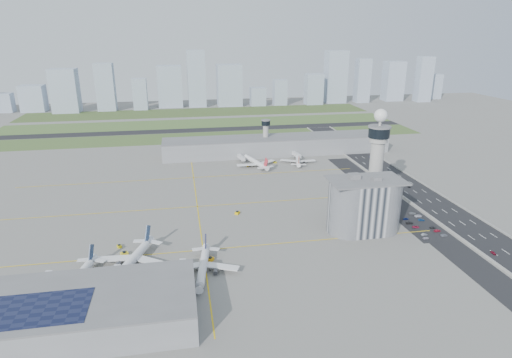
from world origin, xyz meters
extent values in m
plane|color=gray|center=(0.00, 0.00, 0.00)|extent=(1000.00, 1000.00, 0.00)
cube|color=#425D2C|center=(-20.00, 225.00, 0.04)|extent=(480.00, 50.00, 0.08)
cube|color=#45652F|center=(-20.00, 300.00, 0.04)|extent=(480.00, 60.00, 0.08)
cube|color=#425629|center=(-20.00, 380.00, 0.04)|extent=(480.00, 70.00, 0.08)
cube|color=black|center=(-20.00, 262.00, 0.06)|extent=(480.00, 22.00, 0.10)
cube|color=black|center=(115.00, 0.00, 0.05)|extent=(28.00, 500.00, 0.10)
cube|color=#9E9E99|center=(101.00, 0.00, 0.60)|extent=(0.60, 500.00, 1.20)
cube|color=#9E9E99|center=(129.00, 0.00, 0.60)|extent=(0.60, 500.00, 1.20)
cube|color=black|center=(90.00, -10.00, 0.04)|extent=(18.00, 260.00, 0.08)
cube|color=black|center=(88.00, -22.00, 0.05)|extent=(20.00, 44.00, 0.10)
cube|color=yellow|center=(-40.00, -30.00, 0.01)|extent=(260.00, 0.60, 0.01)
cube|color=yellow|center=(-40.00, 30.00, 0.01)|extent=(260.00, 0.60, 0.01)
cube|color=yellow|center=(-40.00, 90.00, 0.01)|extent=(260.00, 0.60, 0.01)
cube|color=yellow|center=(-40.00, 30.00, 0.01)|extent=(0.60, 260.00, 0.01)
cylinder|color=#ADAAA5|center=(72.00, 8.00, 24.00)|extent=(8.40, 8.40, 48.00)
cylinder|color=#ADAAA5|center=(72.00, 8.00, 46.00)|extent=(11.00, 11.00, 4.00)
cylinder|color=black|center=(72.00, 8.00, 50.00)|extent=(13.00, 13.00, 6.00)
cylinder|color=slate|center=(72.00, 8.00, 53.50)|extent=(14.00, 14.00, 1.00)
cylinder|color=#ADAAA5|center=(72.00, 8.00, 56.00)|extent=(1.60, 1.60, 5.00)
sphere|color=white|center=(72.00, 8.00, 60.50)|extent=(8.00, 8.00, 8.00)
cylinder|color=#ADAAA5|center=(30.00, 150.00, 14.00)|extent=(5.00, 5.00, 28.00)
cylinder|color=black|center=(30.00, 150.00, 29.00)|extent=(8.00, 8.00, 4.00)
cylinder|color=slate|center=(30.00, 150.00, 31.50)|extent=(8.60, 8.60, 0.80)
cube|color=#B2B2B7|center=(52.00, -22.00, 15.00)|extent=(18.00, 24.00, 30.00)
cylinder|color=#B2B2B7|center=(43.00, -22.00, 15.00)|extent=(24.00, 24.00, 30.00)
cylinder|color=#B2B2B7|center=(61.00, -22.00, 15.00)|extent=(24.00, 24.00, 30.00)
cube|color=slate|center=(52.00, -22.00, 30.40)|extent=(42.00, 24.00, 0.80)
cube|color=slate|center=(46.00, -19.00, 32.00)|extent=(6.00, 5.00, 3.00)
cube|color=slate|center=(57.00, -24.00, 31.70)|extent=(5.00, 4.00, 2.40)
cube|color=gray|center=(40.00, 148.00, 7.50)|extent=(210.00, 32.00, 15.00)
cube|color=slate|center=(40.00, 148.00, 15.40)|extent=(210.00, 32.00, 0.80)
cube|color=gray|center=(-88.00, -82.00, 6.00)|extent=(84.00, 42.00, 12.00)
cube|color=slate|center=(-88.00, -82.00, 12.40)|extent=(84.00, 42.00, 0.80)
cube|color=black|center=(-105.00, -88.00, 12.90)|extent=(40.00, 22.00, 0.20)
imported|color=#BBB5C8|center=(82.07, -39.19, 0.59)|extent=(3.54, 1.60, 1.18)
imported|color=gray|center=(83.49, -34.95, 0.58)|extent=(3.68, 1.75, 1.16)
imported|color=#B32049|center=(84.17, -24.94, 0.57)|extent=(4.12, 1.98, 1.13)
imported|color=#252526|center=(83.15, -19.38, 0.66)|extent=(4.58, 1.94, 1.32)
imported|color=navy|center=(84.13, -13.45, 0.61)|extent=(3.68, 1.74, 1.22)
imported|color=silver|center=(83.48, -2.52, 0.62)|extent=(3.79, 1.33, 1.25)
imported|color=#979CAD|center=(94.07, -37.62, 0.54)|extent=(4.07, 2.18, 1.09)
imported|color=#B41E3A|center=(93.57, -31.78, 0.61)|extent=(4.40, 2.34, 1.21)
imported|color=#29292D|center=(93.30, -27.57, 0.62)|extent=(3.70, 1.66, 1.24)
imported|color=#0C264B|center=(92.43, -16.67, 0.63)|extent=(3.98, 1.94, 1.26)
imported|color=silver|center=(93.85, -10.87, 0.65)|extent=(4.81, 2.40, 1.31)
imported|color=gray|center=(92.31, -6.68, 0.66)|extent=(4.69, 2.30, 1.31)
imported|color=maroon|center=(107.09, -60.81, 0.61)|extent=(1.67, 3.66, 1.22)
imported|color=black|center=(115.13, 39.33, 0.62)|extent=(1.61, 3.86, 1.24)
imported|color=navy|center=(121.27, 118.07, 0.54)|extent=(2.22, 4.09, 1.09)
imported|color=#9A9DA1|center=(107.58, 177.69, 0.65)|extent=(1.94, 3.97, 1.31)
cube|color=#9EADC1|center=(-291.25, 430.16, 13.39)|extent=(22.81, 18.25, 26.79)
cube|color=#9EADC1|center=(-252.58, 431.35, 18.47)|extent=(32.30, 25.84, 36.93)
cube|color=#9EADC1|center=(-204.47, 415.19, 30.18)|extent=(35.81, 28.65, 60.36)
cube|color=#9EADC1|center=(-150.11, 419.66, 33.44)|extent=(25.49, 20.39, 66.89)
cube|color=#9EADC1|center=(-102.68, 417.90, 22.60)|extent=(20.04, 16.03, 45.20)
cube|color=#9EADC1|center=(-59.44, 436.89, 30.61)|extent=(35.76, 28.61, 61.22)
cube|color=#9EADC1|center=(-19.42, 431.56, 41.69)|extent=(26.33, 21.06, 83.39)
cube|color=#9EADC1|center=(30.27, 432.32, 31.06)|extent=(36.96, 29.57, 62.11)
cube|color=#9EADC1|center=(73.27, 423.68, 13.87)|extent=(23.01, 18.41, 27.75)
cube|color=#9EADC1|center=(108.28, 423.34, 19.48)|extent=(20.22, 16.18, 38.97)
cube|color=#9EADC1|center=(162.17, 421.29, 23.44)|extent=(26.14, 20.92, 46.89)
cube|color=#9EADC1|center=(201.27, 433.27, 40.60)|extent=(32.26, 25.81, 81.20)
cube|color=#9EADC1|center=(244.74, 426.38, 34.37)|extent=(21.59, 17.28, 68.75)
cube|color=#9EADC1|center=(302.83, 435.54, 31.70)|extent=(30.25, 24.20, 63.40)
cube|color=#9EADC1|center=(345.49, 415.96, 35.78)|extent=(23.04, 18.43, 71.56)
cube|color=#9EADC1|center=(382.05, 443.29, 20.53)|extent=(22.64, 18.11, 41.06)
camera|label=1|loc=(-48.27, -231.52, 108.30)|focal=30.00mm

